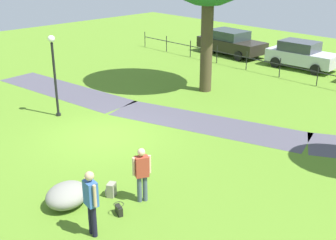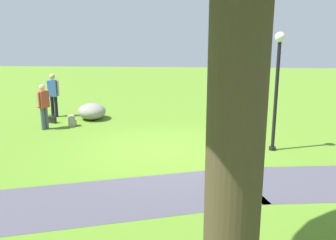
% 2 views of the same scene
% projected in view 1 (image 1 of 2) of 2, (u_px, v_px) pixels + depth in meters
% --- Properties ---
extents(ground_plane, '(48.00, 48.00, 0.00)m').
position_uv_depth(ground_plane, '(107.00, 136.00, 16.50)').
color(ground_plane, '#568124').
extents(footpath_segment_near, '(8.19, 3.04, 0.01)m').
position_uv_depth(footpath_segment_near, '(63.00, 90.00, 21.74)').
color(footpath_segment_near, '#4A4854').
rests_on(footpath_segment_near, ground).
extents(footpath_segment_mid, '(8.25, 4.40, 0.01)m').
position_uv_depth(footpath_segment_mid, '(206.00, 123.00, 17.63)').
color(footpath_segment_mid, '#4A4854').
rests_on(footpath_segment_mid, ground).
extents(lamp_post, '(0.28, 0.28, 3.35)m').
position_uv_depth(lamp_post, '(54.00, 67.00, 17.71)').
color(lamp_post, black).
rests_on(lamp_post, ground).
extents(lawn_boulder, '(1.44, 1.56, 0.61)m').
position_uv_depth(lawn_boulder, '(67.00, 195.00, 11.94)').
color(lawn_boulder, gray).
rests_on(lawn_boulder, ground).
extents(woman_with_handbag, '(0.37, 0.48, 1.59)m').
position_uv_depth(woman_with_handbag, '(142.00, 171.00, 11.92)').
color(woman_with_handbag, '#44515F').
rests_on(woman_with_handbag, ground).
extents(man_near_boulder, '(0.52, 0.29, 1.72)m').
position_uv_depth(man_near_boulder, '(91.00, 199.00, 10.45)').
color(man_near_boulder, black).
rests_on(man_near_boulder, ground).
extents(handbag_on_grass, '(0.35, 0.35, 0.31)m').
position_uv_depth(handbag_on_grass, '(119.00, 210.00, 11.58)').
color(handbag_on_grass, black).
rests_on(handbag_on_grass, ground).
extents(backpack_by_boulder, '(0.35, 0.34, 0.40)m').
position_uv_depth(backpack_by_boulder, '(111.00, 190.00, 12.42)').
color(backpack_by_boulder, gray).
rests_on(backpack_by_boulder, ground).
extents(park_fence, '(22.05, 0.05, 1.05)m').
position_uv_depth(park_fence, '(280.00, 66.00, 23.70)').
color(park_fence, '#232326').
rests_on(park_fence, ground).
extents(parked_sedan_red, '(4.67, 2.18, 1.56)m').
position_uv_depth(parked_sedan_red, '(231.00, 42.00, 28.72)').
color(parked_sedan_red, black).
rests_on(parked_sedan_red, ground).
extents(parked_suv_orange, '(4.06, 1.91, 1.56)m').
position_uv_depth(parked_suv_orange, '(301.00, 55.00, 25.41)').
color(parked_suv_orange, silver).
rests_on(parked_suv_orange, ground).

